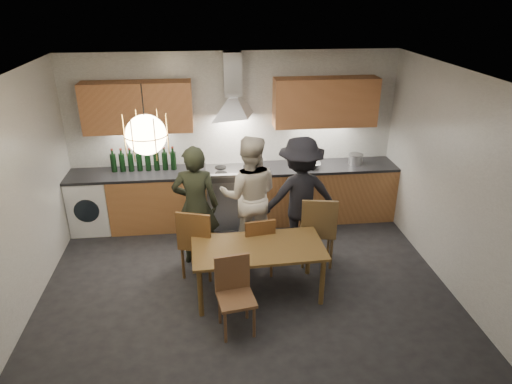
{
  "coord_description": "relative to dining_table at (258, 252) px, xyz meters",
  "views": [
    {
      "loc": [
        -0.4,
        -4.52,
        3.43
      ],
      "look_at": [
        0.15,
        0.4,
        1.2
      ],
      "focal_mm": 32.0,
      "sensor_mm": 36.0,
      "label": 1
    }
  ],
  "objects": [
    {
      "name": "ground",
      "position": [
        -0.13,
        -0.05,
        -0.58
      ],
      "size": [
        5.0,
        5.0,
        0.0
      ],
      "primitive_type": "plane",
      "color": "black",
      "rests_on": "ground"
    },
    {
      "name": "room_shell",
      "position": [
        -0.13,
        -0.05,
        1.13
      ],
      "size": [
        5.02,
        4.52,
        2.61
      ],
      "color": "silver",
      "rests_on": "ground"
    },
    {
      "name": "counter_run",
      "position": [
        -0.11,
        1.9,
        -0.13
      ],
      "size": [
        5.0,
        0.62,
        0.9
      ],
      "color": "#C08049",
      "rests_on": "ground"
    },
    {
      "name": "range_stove",
      "position": [
        -0.13,
        1.9,
        -0.13
      ],
      "size": [
        0.9,
        0.6,
        0.92
      ],
      "color": "silver",
      "rests_on": "ground"
    },
    {
      "name": "wall_fixtures",
      "position": [
        -0.13,
        2.02,
        1.3
      ],
      "size": [
        4.3,
        0.54,
        1.1
      ],
      "color": "#C9814D",
      "rests_on": "ground"
    },
    {
      "name": "pendant_lamp",
      "position": [
        -1.13,
        -0.15,
        1.52
      ],
      "size": [
        0.43,
        0.43,
        0.7
      ],
      "color": "black",
      "rests_on": "ground"
    },
    {
      "name": "dining_table",
      "position": [
        0.0,
        0.0,
        0.0
      ],
      "size": [
        1.57,
        0.83,
        0.65
      ],
      "rotation": [
        0.0,
        0.0,
        0.04
      ],
      "color": "brown",
      "rests_on": "ground"
    },
    {
      "name": "chair_back_left",
      "position": [
        -0.72,
        0.44,
        -0.03
      ],
      "size": [
        0.54,
        0.54,
        0.96
      ],
      "rotation": [
        0.0,
        0.0,
        2.83
      ],
      "color": "brown",
      "rests_on": "ground"
    },
    {
      "name": "chair_back_mid",
      "position": [
        0.05,
        0.37,
        -0.1
      ],
      "size": [
        0.43,
        0.43,
        0.84
      ],
      "rotation": [
        0.0,
        0.0,
        3.28
      ],
      "color": "brown",
      "rests_on": "ground"
    },
    {
      "name": "chair_back_right",
      "position": [
        0.85,
        0.54,
        -0.0
      ],
      "size": [
        0.52,
        0.52,
        1.0
      ],
      "rotation": [
        0.0,
        0.0,
        2.97
      ],
      "color": "brown",
      "rests_on": "ground"
    },
    {
      "name": "chair_front",
      "position": [
        -0.32,
        -0.56,
        -0.09
      ],
      "size": [
        0.44,
        0.44,
        0.85
      ],
      "rotation": [
        0.0,
        0.0,
        0.16
      ],
      "color": "brown",
      "rests_on": "ground"
    },
    {
      "name": "person_left",
      "position": [
        -0.72,
        0.82,
        0.25
      ],
      "size": [
        0.63,
        0.44,
        1.65
      ],
      "primitive_type": "imported",
      "rotation": [
        0.0,
        0.0,
        3.07
      ],
      "color": "black",
      "rests_on": "ground"
    },
    {
      "name": "person_mid",
      "position": [
        -0.0,
        1.02,
        0.27
      ],
      "size": [
        0.89,
        0.73,
        1.69
      ],
      "primitive_type": "imported",
      "rotation": [
        0.0,
        0.0,
        3.02
      ],
      "color": "beige",
      "rests_on": "ground"
    },
    {
      "name": "person_right",
      "position": [
        0.68,
        0.95,
        0.26
      ],
      "size": [
        1.13,
        0.72,
        1.67
      ],
      "primitive_type": "imported",
      "rotation": [
        0.0,
        0.0,
        3.24
      ],
      "color": "black",
      "rests_on": "ground"
    },
    {
      "name": "mixing_bowl",
      "position": [
        1.01,
        1.86,
        0.36
      ],
      "size": [
        0.34,
        0.34,
        0.08
      ],
      "primitive_type": "imported",
      "rotation": [
        0.0,
        0.0,
        0.0
      ],
      "color": "#B7B8BB",
      "rests_on": "counter_run"
    },
    {
      "name": "stock_pot",
      "position": [
        1.75,
        1.91,
        0.4
      ],
      "size": [
        0.25,
        0.25,
        0.15
      ],
      "primitive_type": "cylinder",
      "rotation": [
        0.0,
        0.0,
        -0.22
      ],
      "color": "silver",
      "rests_on": "counter_run"
    },
    {
      "name": "wine_bottles",
      "position": [
        -1.5,
        1.99,
        0.5
      ],
      "size": [
        0.97,
        0.08,
        0.35
      ],
      "color": "black",
      "rests_on": "counter_run"
    }
  ]
}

